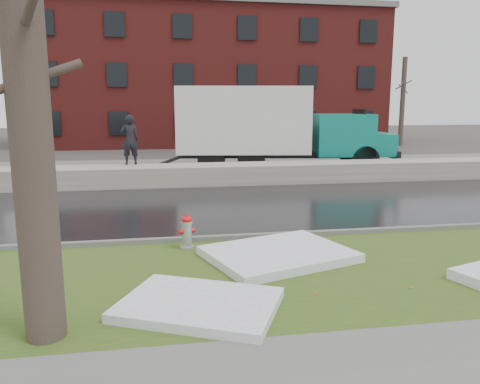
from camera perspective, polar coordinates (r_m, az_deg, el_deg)
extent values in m
plane|color=#47423D|center=(9.54, 2.32, -7.54)|extent=(120.00, 120.00, 0.00)
cube|color=#2F4B19|center=(8.38, 4.12, -10.00)|extent=(60.00, 4.50, 0.04)
cube|color=black|center=(13.82, -1.56, -1.80)|extent=(60.00, 7.00, 0.03)
cube|color=slate|center=(22.15, -4.69, 2.79)|extent=(60.00, 9.00, 0.03)
cube|color=slate|center=(10.45, 1.18, -5.51)|extent=(60.00, 0.15, 0.14)
cube|color=#ABA79C|center=(17.86, -3.48, 2.14)|extent=(60.00, 1.60, 0.75)
cube|color=maroon|center=(39.12, -4.07, 13.41)|extent=(26.00, 12.00, 10.00)
cylinder|color=brown|center=(35.11, -16.68, 10.49)|extent=(0.36, 0.36, 6.50)
cylinder|color=brown|center=(35.13, -16.77, 12.04)|extent=(0.84, 1.62, 0.73)
cylinder|color=brown|center=(35.18, -16.85, 13.50)|extent=(1.08, 1.26, 0.66)
cylinder|color=brown|center=(35.12, -16.71, 11.06)|extent=(1.40, 0.61, 0.63)
cylinder|color=brown|center=(37.43, 19.20, 10.32)|extent=(0.36, 0.36, 6.50)
cylinder|color=brown|center=(37.45, 19.29, 11.78)|extent=(0.84, 1.62, 0.73)
cylinder|color=brown|center=(37.49, 19.37, 13.15)|extent=(1.08, 1.26, 0.66)
cylinder|color=brown|center=(37.44, 19.23, 10.86)|extent=(1.40, 0.61, 0.63)
cylinder|color=#9C9FA4|center=(9.72, -6.49, -5.11)|extent=(0.26, 0.26, 0.62)
ellipsoid|color=red|center=(9.64, -6.53, -3.34)|extent=(0.30, 0.30, 0.14)
cylinder|color=red|center=(9.62, -6.54, -2.88)|extent=(0.06, 0.06, 0.04)
cylinder|color=red|center=(9.66, -7.21, -4.84)|extent=(0.11, 0.12, 0.10)
cylinder|color=red|center=(9.74, -5.79, -4.67)|extent=(0.11, 0.12, 0.10)
cylinder|color=#9C9FA4|center=(9.82, -6.77, -4.58)|extent=(0.14, 0.12, 0.12)
cylinder|color=brown|center=(6.08, -24.53, 11.40)|extent=(0.50, 0.50, 6.20)
cylinder|color=brown|center=(6.14, -24.98, 17.18)|extent=(0.73, 1.44, 0.65)
cylinder|color=brown|center=(6.09, -24.59, 12.23)|extent=(1.25, 0.53, 0.55)
cube|color=black|center=(21.94, 4.15, 4.57)|extent=(8.87, 2.47, 0.24)
cube|color=silver|center=(21.76, 0.40, 8.77)|extent=(6.30, 3.65, 2.97)
cube|color=#0D7769|center=(22.35, 12.28, 6.88)|extent=(2.92, 3.01, 1.87)
cube|color=#0D7769|center=(22.79, 16.17, 5.66)|extent=(1.68, 2.60, 0.99)
cube|color=black|center=(22.51, 14.28, 8.50)|extent=(0.43, 2.19, 0.99)
cube|color=black|center=(22.14, -9.07, 3.59)|extent=(2.07, 1.60, 0.74)
cylinder|color=black|center=(21.52, 15.00, 3.84)|extent=(1.25, 0.52, 1.21)
cylinder|color=black|center=(23.75, 13.52, 4.49)|extent=(1.25, 0.52, 1.21)
cylinder|color=black|center=(20.74, 1.37, 3.95)|extent=(1.25, 0.52, 1.21)
cylinder|color=black|center=(23.04, 1.17, 4.60)|extent=(1.25, 0.52, 1.21)
cylinder|color=black|center=(20.75, -3.51, 3.94)|extent=(1.25, 0.52, 1.21)
cylinder|color=black|center=(23.05, -3.23, 4.59)|extent=(1.25, 0.52, 1.21)
imported|color=black|center=(18.25, -13.29, 6.20)|extent=(0.75, 0.57, 1.87)
cube|color=white|center=(9.16, 4.70, -7.53)|extent=(3.10, 2.73, 0.16)
cube|color=white|center=(6.99, -4.99, -13.51)|extent=(2.67, 2.38, 0.14)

